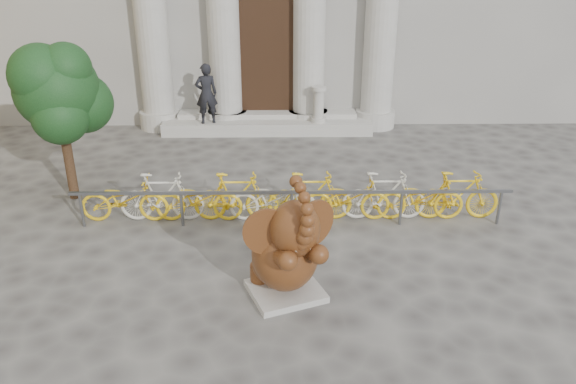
{
  "coord_description": "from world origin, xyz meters",
  "views": [
    {
      "loc": [
        0.37,
        -6.36,
        5.06
      ],
      "look_at": [
        0.5,
        2.52,
        1.1
      ],
      "focal_mm": 35.0,
      "sensor_mm": 36.0,
      "label": 1
    }
  ],
  "objects_px": {
    "pedestrian": "(206,94)",
    "tree": "(59,92)",
    "bike_rack": "(291,196)",
    "elephant_statue": "(286,252)"
  },
  "relations": [
    {
      "from": "pedestrian",
      "to": "tree",
      "type": "bearing_deg",
      "value": 46.28
    },
    {
      "from": "tree",
      "to": "bike_rack",
      "type": "bearing_deg",
      "value": -13.4
    },
    {
      "from": "elephant_statue",
      "to": "tree",
      "type": "height_order",
      "value": "tree"
    },
    {
      "from": "bike_rack",
      "to": "tree",
      "type": "bearing_deg",
      "value": 166.6
    },
    {
      "from": "elephant_statue",
      "to": "pedestrian",
      "type": "relative_size",
      "value": 1.27
    },
    {
      "from": "elephant_statue",
      "to": "tree",
      "type": "relative_size",
      "value": 0.65
    },
    {
      "from": "elephant_statue",
      "to": "pedestrian",
      "type": "distance_m",
      "value": 8.32
    },
    {
      "from": "elephant_statue",
      "to": "pedestrian",
      "type": "xyz_separation_m",
      "value": [
        -2.14,
        8.03,
        0.42
      ]
    },
    {
      "from": "elephant_statue",
      "to": "bike_rack",
      "type": "bearing_deg",
      "value": 66.36
    },
    {
      "from": "tree",
      "to": "pedestrian",
      "type": "height_order",
      "value": "tree"
    }
  ]
}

